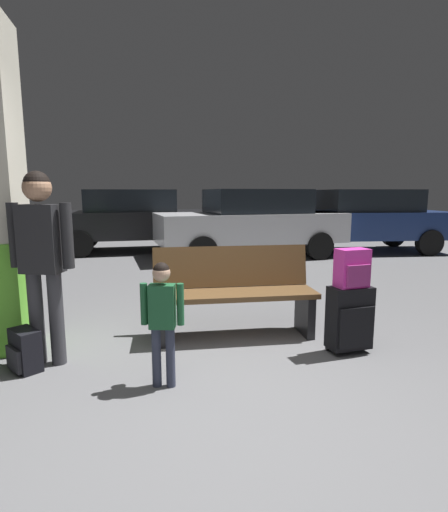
% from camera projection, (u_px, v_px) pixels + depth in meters
% --- Properties ---
extents(ground_plane, '(18.00, 18.00, 0.10)m').
position_uv_depth(ground_plane, '(177.00, 286.00, 6.35)').
color(ground_plane, slate).
extents(bench, '(1.63, 0.61, 0.89)m').
position_uv_depth(bench, '(234.00, 292.00, 3.96)').
color(bench, brown).
rests_on(bench, ground_plane).
extents(suitcase, '(0.40, 0.26, 0.60)m').
position_uv_depth(suitcase, '(350.00, 318.00, 3.53)').
color(suitcase, black).
rests_on(suitcase, ground_plane).
extents(backpack_bright, '(0.30, 0.22, 0.34)m').
position_uv_depth(backpack_bright, '(353.00, 269.00, 3.46)').
color(backpack_bright, '#D833A5').
rests_on(backpack_bright, suitcase).
extents(child, '(0.31, 0.22, 0.94)m').
position_uv_depth(child, '(162.00, 311.00, 2.86)').
color(child, '#33384C').
rests_on(child, ground_plane).
extents(adult, '(0.52, 0.28, 1.60)m').
position_uv_depth(adult, '(41.00, 248.00, 3.20)').
color(adult, '#38383D').
rests_on(adult, ground_plane).
extents(backpack_dark_floor, '(0.30, 0.32, 0.34)m').
position_uv_depth(backpack_dark_floor, '(25.00, 351.00, 3.19)').
color(backpack_dark_floor, black).
rests_on(backpack_dark_floor, ground_plane).
extents(parked_car_near, '(4.25, 2.10, 1.51)m').
position_uv_depth(parked_car_near, '(251.00, 221.00, 8.83)').
color(parked_car_near, silver).
rests_on(parked_car_near, ground_plane).
extents(parked_car_side, '(4.26, 2.13, 1.51)m').
position_uv_depth(parked_car_side, '(363.00, 219.00, 9.66)').
color(parked_car_side, navy).
rests_on(parked_car_side, ground_plane).
extents(parked_car_far, '(4.14, 1.88, 1.51)m').
position_uv_depth(parked_car_far, '(136.00, 218.00, 9.78)').
color(parked_car_far, black).
rests_on(parked_car_far, ground_plane).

